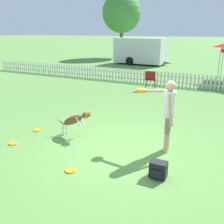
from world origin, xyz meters
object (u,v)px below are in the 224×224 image
object	(u,v)px
equipment_trailer	(141,50)
frisbee_near_handler	(13,143)
handler_person	(167,108)
folding_chair_center	(151,78)
frisbee_near_dog	(38,130)
tree_left_grove	(122,13)
leaping_dog	(75,120)
frisbee_midfield	(71,170)
backpack_on_grass	(158,170)

from	to	relation	value
equipment_trailer	frisbee_near_handler	bearing A→B (deg)	-77.78
handler_person	equipment_trailer	bearing A→B (deg)	16.51
folding_chair_center	handler_person	bearing A→B (deg)	101.03
folding_chair_center	frisbee_near_dog	bearing A→B (deg)	69.24
folding_chair_center	tree_left_grove	xyz separation A→B (m)	(-7.79, 13.54, 3.98)
handler_person	frisbee_near_handler	xyz separation A→B (m)	(-3.64, -1.43, -1.09)
frisbee_near_handler	tree_left_grove	bearing A→B (deg)	107.26
equipment_trailer	leaping_dog	bearing A→B (deg)	-72.99
leaping_dog	frisbee_midfield	bearing A→B (deg)	25.32
leaping_dog	equipment_trailer	xyz separation A→B (m)	(-3.82, 15.51, 0.69)
frisbee_near_handler	equipment_trailer	xyz separation A→B (m)	(-2.66, 16.66, 1.16)
handler_person	backpack_on_grass	world-z (taller)	handler_person
folding_chair_center	frisbee_near_handler	bearing A→B (deg)	70.98
leaping_dog	frisbee_near_dog	distance (m)	1.33
frisbee_near_handler	backpack_on_grass	bearing A→B (deg)	2.60
leaping_dog	frisbee_near_dog	size ratio (longest dim) A/B	4.79
leaping_dog	frisbee_midfield	xyz separation A→B (m)	(0.96, -1.58, -0.47)
frisbee_near_dog	tree_left_grove	world-z (taller)	tree_left_grove
leaping_dog	tree_left_grove	size ratio (longest dim) A/B	0.17
handler_person	leaping_dog	size ratio (longest dim) A/B	1.57
leaping_dog	tree_left_grove	world-z (taller)	tree_left_grove
frisbee_near_handler	frisbee_midfield	bearing A→B (deg)	-11.18
frisbee_near_dog	frisbee_midfield	size ratio (longest dim) A/B	1.00
folding_chair_center	equipment_trailer	world-z (taller)	equipment_trailer
equipment_trailer	backpack_on_grass	bearing A→B (deg)	-65.32
frisbee_midfield	equipment_trailer	bearing A→B (deg)	105.64
backpack_on_grass	frisbee_near_dog	bearing A→B (deg)	168.47
frisbee_near_dog	backpack_on_grass	xyz separation A→B (m)	(3.90, -0.80, 0.16)
leaping_dog	frisbee_near_handler	distance (m)	1.71
frisbee_near_handler	equipment_trailer	world-z (taller)	equipment_trailer
frisbee_near_dog	backpack_on_grass	bearing A→B (deg)	-11.53
handler_person	backpack_on_grass	bearing A→B (deg)	-176.59
handler_person	frisbee_near_handler	world-z (taller)	handler_person
frisbee_midfield	backpack_on_grass	distance (m)	1.83
frisbee_midfield	tree_left_grove	bearing A→B (deg)	111.94
frisbee_near_dog	frisbee_midfield	xyz separation A→B (m)	(2.19, -1.39, 0.00)
frisbee_midfield	leaping_dog	bearing A→B (deg)	121.26
frisbee_near_dog	equipment_trailer	distance (m)	15.95
frisbee_near_dog	folding_chair_center	xyz separation A→B (m)	(1.25, 6.74, 0.55)
backpack_on_grass	folding_chair_center	size ratio (longest dim) A/B	0.37
leaping_dog	folding_chair_center	bearing A→B (deg)	173.89
frisbee_midfield	folding_chair_center	size ratio (longest dim) A/B	0.25
frisbee_midfield	backpack_on_grass	xyz separation A→B (m)	(1.72, 0.60, 0.16)
frisbee_near_dog	frisbee_midfield	world-z (taller)	same
equipment_trailer	tree_left_grove	size ratio (longest dim) A/B	0.78
backpack_on_grass	equipment_trailer	size ratio (longest dim) A/B	0.07
folding_chair_center	tree_left_grove	bearing A→B (deg)	-70.35
handler_person	frisbee_near_dog	world-z (taller)	handler_person
frisbee_near_dog	frisbee_midfield	distance (m)	2.59
frisbee_near_dog	frisbee_midfield	bearing A→B (deg)	-32.48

